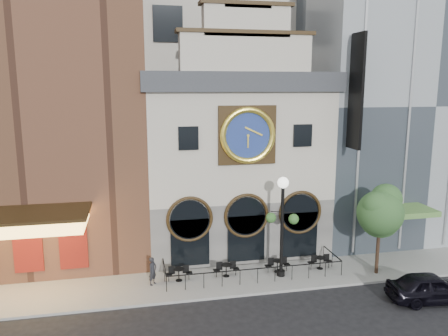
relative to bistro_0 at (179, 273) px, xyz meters
name	(u,v)px	position (x,y,z in m)	size (l,w,h in m)	color
ground	(263,295)	(4.47, -2.46, -0.61)	(120.00, 120.00, 0.00)	black
sidewalk	(252,275)	(4.47, 0.04, -0.54)	(44.00, 5.00, 0.15)	gray
clock_building	(233,155)	(4.47, 5.36, 6.07)	(12.60, 8.78, 18.65)	#605E5B
theater_building	(36,69)	(-8.53, 7.50, 11.99)	(14.00, 15.60, 25.00)	brown
retail_building	(386,103)	(17.47, 7.53, 9.53)	(14.00, 14.40, 20.00)	gray
cafe_railing	(252,267)	(4.47, 0.04, -0.01)	(10.60, 2.60, 0.90)	black
bistro_0	(179,273)	(0.00, 0.00, 0.00)	(1.58, 0.68, 0.90)	black
bistro_1	(226,269)	(2.87, 0.02, 0.00)	(1.58, 0.68, 0.90)	black
bistro_2	(277,265)	(6.11, 0.00, 0.00)	(1.58, 0.68, 0.90)	black
bistro_3	(320,262)	(8.90, -0.10, 0.00)	(1.58, 0.68, 0.90)	black
car_right	(431,288)	(13.12, -5.01, 0.18)	(1.89, 4.69, 1.60)	black
pedestrian	(153,271)	(-1.53, -0.17, 0.36)	(0.60, 0.40, 1.66)	black
lamppost	(282,216)	(6.14, -0.56, 3.33)	(1.85, 1.15, 6.13)	black
tree_left	(381,209)	(12.09, -1.36, 3.59)	(2.87, 2.77, 5.53)	#382619
tree_right	(381,214)	(12.34, -0.96, 3.14)	(2.55, 2.46, 4.91)	#382619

